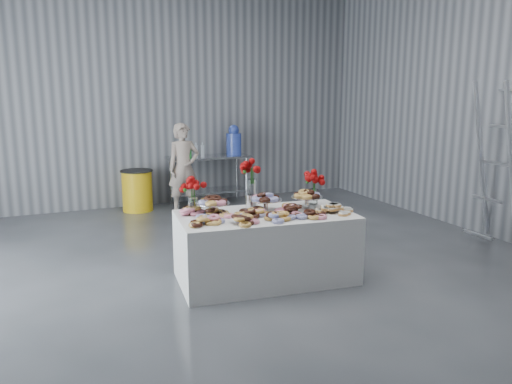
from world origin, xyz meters
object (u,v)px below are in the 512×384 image
prep_table (209,171)px  person (184,168)px  display_table (265,247)px  water_jug (234,141)px  trash_barrel (137,190)px  stepladder (496,163)px

prep_table → person: size_ratio=0.97×
display_table → water_jug: 4.09m
person → trash_barrel: size_ratio=2.14×
person → stepladder: (3.41, -3.42, 0.34)m
display_table → person: bearing=89.6°
display_table → prep_table: 3.92m
prep_table → water_jug: size_ratio=2.71×
trash_barrel → person: bearing=-29.4°
prep_table → water_jug: bearing=-0.0°
prep_table → person: (-0.58, -0.41, 0.15)m
person → stepladder: stepladder is taller
trash_barrel → water_jug: bearing=0.0°
trash_barrel → prep_table: bearing=0.0°
water_jug → trash_barrel: water_jug is taller
water_jug → person: size_ratio=0.36×
person → water_jug: bearing=15.3°
display_table → trash_barrel: size_ratio=2.65×
trash_barrel → stepladder: 5.70m
water_jug → trash_barrel: size_ratio=0.77×
stepladder → water_jug: bearing=121.4°
display_table → person: (0.02, 3.45, 0.39)m
stepladder → prep_table: bearing=126.5°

